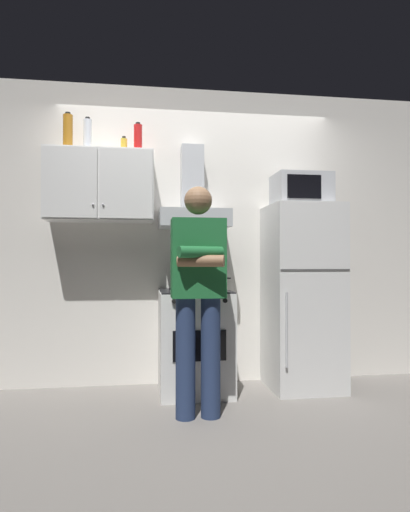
% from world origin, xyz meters
% --- Properties ---
extents(ground_plane, '(7.00, 7.00, 0.00)m').
position_xyz_m(ground_plane, '(0.00, 0.00, 0.00)').
color(ground_plane, slate).
extents(back_wall_tiled, '(4.80, 0.10, 2.70)m').
position_xyz_m(back_wall_tiled, '(0.00, 0.60, 1.35)').
color(back_wall_tiled, silver).
rests_on(back_wall_tiled, ground_plane).
extents(upper_cabinet, '(0.90, 0.37, 0.60)m').
position_xyz_m(upper_cabinet, '(-0.85, 0.37, 1.75)').
color(upper_cabinet, silver).
extents(stove_oven, '(0.60, 0.62, 0.87)m').
position_xyz_m(stove_oven, '(-0.05, 0.25, 0.43)').
color(stove_oven, white).
rests_on(stove_oven, ground_plane).
extents(range_hood, '(0.60, 0.44, 0.75)m').
position_xyz_m(range_hood, '(-0.05, 0.38, 1.60)').
color(range_hood, '#B7BABF').
extents(refrigerator, '(0.60, 0.62, 1.60)m').
position_xyz_m(refrigerator, '(0.90, 0.25, 0.80)').
color(refrigerator, silver).
rests_on(refrigerator, ground_plane).
extents(microwave, '(0.48, 0.37, 0.28)m').
position_xyz_m(microwave, '(0.90, 0.27, 1.74)').
color(microwave, '#B7BABF').
rests_on(microwave, refrigerator).
extents(person_standing, '(0.38, 0.33, 1.64)m').
position_xyz_m(person_standing, '(-0.10, -0.36, 0.90)').
color(person_standing, navy).
rests_on(person_standing, ground_plane).
extents(cooking_pot, '(0.31, 0.21, 0.11)m').
position_xyz_m(cooking_pot, '(0.08, 0.13, 0.93)').
color(cooking_pot, '#B7BABF').
rests_on(cooking_pot, stove_oven).
extents(bottle_spice_jar, '(0.05, 0.05, 0.13)m').
position_xyz_m(bottle_spice_jar, '(-0.65, 0.36, 2.11)').
color(bottle_spice_jar, gold).
rests_on(bottle_spice_jar, upper_cabinet).
extents(bottle_liquor_amber, '(0.08, 0.08, 0.31)m').
position_xyz_m(bottle_liquor_amber, '(-1.12, 0.36, 2.20)').
color(bottle_liquor_amber, '#B7721E').
rests_on(bottle_liquor_amber, upper_cabinet).
extents(bottle_soda_red, '(0.07, 0.07, 0.26)m').
position_xyz_m(bottle_soda_red, '(-0.53, 0.38, 2.17)').
color(bottle_soda_red, red).
rests_on(bottle_soda_red, upper_cabinet).
extents(bottle_vodka_clear, '(0.07, 0.07, 0.29)m').
position_xyz_m(bottle_vodka_clear, '(-0.96, 0.40, 2.19)').
color(bottle_vodka_clear, silver).
rests_on(bottle_vodka_clear, upper_cabinet).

